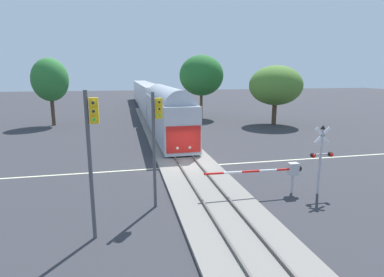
{
  "coord_description": "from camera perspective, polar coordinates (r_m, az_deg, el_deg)",
  "views": [
    {
      "loc": [
        -4.55,
        -21.79,
        6.78
      ],
      "look_at": [
        0.41,
        0.57,
        2.0
      ],
      "focal_mm": 29.17,
      "sensor_mm": 36.0,
      "label": 1
    }
  ],
  "objects": [
    {
      "name": "crossing_gate_near",
      "position": [
        18.47,
        16.29,
        -5.65
      ],
      "size": [
        5.81,
        0.4,
        1.8
      ],
      "color": "#B7B7BC",
      "rests_on": "ground"
    },
    {
      "name": "elm_centre_background",
      "position": [
        48.16,
        1.73,
        11.44
      ],
      "size": [
        6.66,
        6.66,
        9.54
      ],
      "color": "brown",
      "rests_on": "ground"
    },
    {
      "name": "maple_right_background",
      "position": [
        43.33,
        15.05,
        9.35
      ],
      "size": [
        6.99,
        6.99,
        7.86
      ],
      "color": "#4C3828",
      "rests_on": "ground"
    },
    {
      "name": "commuter_train",
      "position": [
        53.41,
        -7.63,
        7.35
      ],
      "size": [
        3.04,
        63.03,
        5.16
      ],
      "color": "#B2B7C1",
      "rests_on": "railway_track"
    },
    {
      "name": "ground_plane",
      "position": [
        23.27,
        -0.67,
        -5.15
      ],
      "size": [
        220.0,
        220.0,
        0.0
      ],
      "primitive_type": "plane",
      "color": "#333338"
    },
    {
      "name": "traffic_signal_median",
      "position": [
        15.51,
        -6.54,
        1.2
      ],
      "size": [
        0.53,
        0.38,
        5.91
      ],
      "color": "#4C4C51",
      "rests_on": "ground"
    },
    {
      "name": "traffic_signal_near_left",
      "position": [
        12.91,
        -17.84,
        -0.7
      ],
      "size": [
        0.53,
        0.38,
        6.17
      ],
      "color": "#4C4C51",
      "rests_on": "ground"
    },
    {
      "name": "road_centre_stripe",
      "position": [
        23.27,
        -0.67,
        -5.14
      ],
      "size": [
        44.0,
        0.2,
        0.01
      ],
      "color": "beige",
      "rests_on": "ground"
    },
    {
      "name": "crossing_signal_mast",
      "position": [
        18.88,
        22.56,
        -2.41
      ],
      "size": [
        1.36,
        0.44,
        4.0
      ],
      "color": "#B2B2B7",
      "rests_on": "ground"
    },
    {
      "name": "railway_track",
      "position": [
        23.24,
        -0.67,
        -4.93
      ],
      "size": [
        4.4,
        80.0,
        0.32
      ],
      "color": "gray",
      "rests_on": "ground"
    },
    {
      "name": "pine_left_background",
      "position": [
        45.09,
        -24.53,
        9.73
      ],
      "size": [
        4.62,
        4.62,
        8.79
      ],
      "color": "#4C3828",
      "rests_on": "ground"
    }
  ]
}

